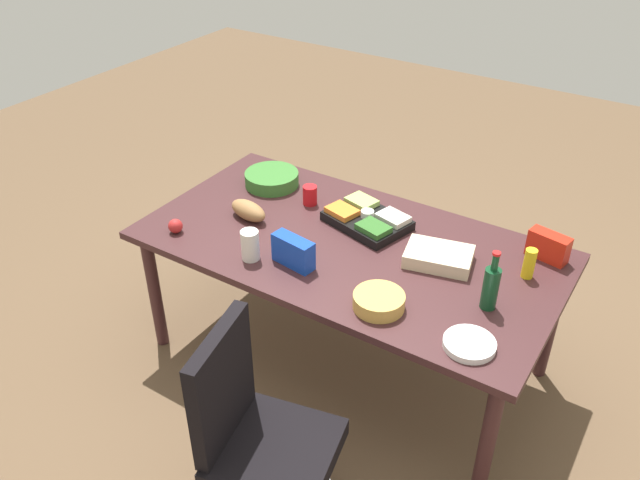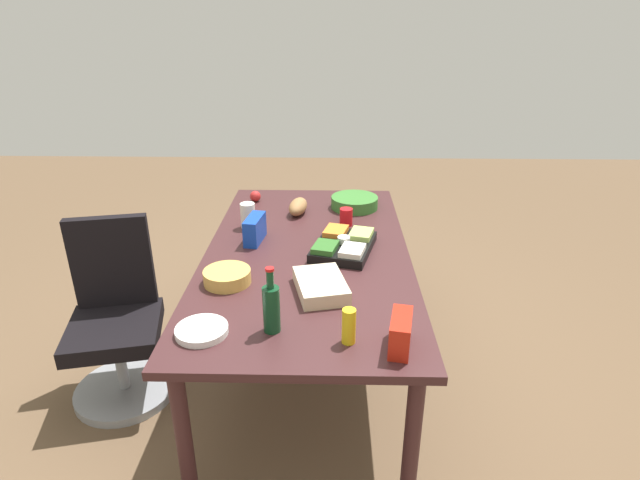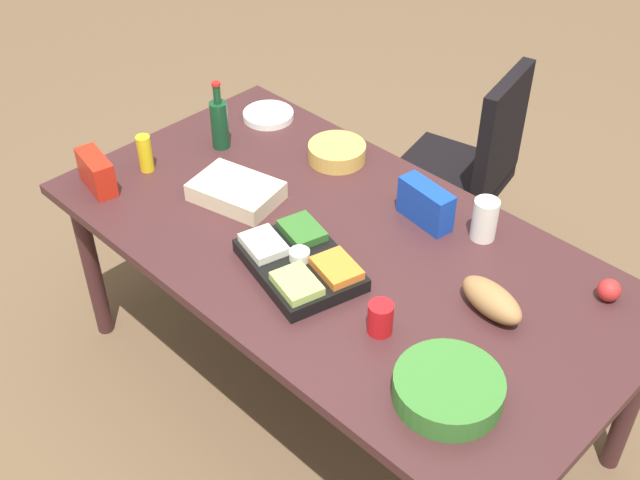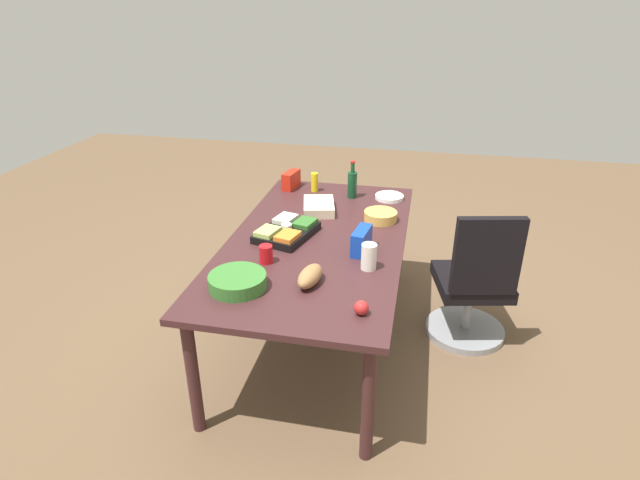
% 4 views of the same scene
% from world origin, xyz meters
% --- Properties ---
extents(ground_plane, '(10.00, 10.00, 0.00)m').
position_xyz_m(ground_plane, '(0.00, 0.00, 0.00)').
color(ground_plane, brown).
extents(conference_table, '(2.15, 1.13, 0.79)m').
position_xyz_m(conference_table, '(0.00, 0.00, 0.72)').
color(conference_table, '#3C1F20').
rests_on(conference_table, ground).
extents(office_chair, '(0.58, 0.57, 1.01)m').
position_xyz_m(office_chair, '(0.22, -1.06, 0.39)').
color(office_chair, gray).
rests_on(office_chair, ground).
extents(chip_bowl, '(0.30, 0.30, 0.07)m').
position_xyz_m(chip_bowl, '(0.38, -0.38, 0.83)').
color(chip_bowl, gold).
rests_on(chip_bowl, conference_table).
extents(mustard_bottle, '(0.06, 0.06, 0.15)m').
position_xyz_m(mustard_bottle, '(0.86, 0.21, 0.87)').
color(mustard_bottle, yellow).
rests_on(mustard_bottle, conference_table).
extents(veggie_tray, '(0.48, 0.40, 0.09)m').
position_xyz_m(veggie_tray, '(-0.01, 0.20, 0.83)').
color(veggie_tray, black).
rests_on(veggie_tray, conference_table).
extents(apple_red, '(0.09, 0.09, 0.08)m').
position_xyz_m(apple_red, '(-0.82, -0.40, 0.83)').
color(apple_red, red).
rests_on(apple_red, conference_table).
extents(bread_loaf, '(0.26, 0.15, 0.10)m').
position_xyz_m(bread_loaf, '(-0.58, -0.09, 0.84)').
color(bread_loaf, olive).
rests_on(bread_loaf, conference_table).
extents(red_solo_cup, '(0.10, 0.10, 0.11)m').
position_xyz_m(red_solo_cup, '(-0.39, 0.23, 0.85)').
color(red_solo_cup, red).
rests_on(red_solo_cup, conference_table).
extents(sheet_cake, '(0.36, 0.29, 0.07)m').
position_xyz_m(sheet_cake, '(0.46, 0.09, 0.83)').
color(sheet_cake, beige).
rests_on(sheet_cake, conference_table).
extents(chip_bag_blue, '(0.23, 0.11, 0.15)m').
position_xyz_m(chip_bag_blue, '(-0.13, -0.31, 0.87)').
color(chip_bag_blue, '#143EB2').
rests_on(chip_bag_blue, conference_table).
extents(paper_plate_stack, '(0.27, 0.27, 0.03)m').
position_xyz_m(paper_plate_stack, '(0.81, -0.40, 0.81)').
color(paper_plate_stack, white).
rests_on(paper_plate_stack, conference_table).
extents(salad_bowl, '(0.37, 0.37, 0.08)m').
position_xyz_m(salad_bowl, '(-0.70, 0.29, 0.83)').
color(salad_bowl, '#35712C').
rests_on(salad_bowl, conference_table).
extents(mayo_jar, '(0.11, 0.11, 0.16)m').
position_xyz_m(mayo_jar, '(-0.34, -0.38, 0.87)').
color(mayo_jar, white).
rests_on(mayo_jar, conference_table).
extents(wine_bottle, '(0.09, 0.09, 0.29)m').
position_xyz_m(wine_bottle, '(0.78, -0.11, 0.91)').
color(wine_bottle, '#113E21').
rests_on(wine_bottle, conference_table).
extents(chip_bag_red, '(0.21, 0.12, 0.14)m').
position_xyz_m(chip_bag_red, '(0.89, 0.41, 0.86)').
color(chip_bag_red, red).
rests_on(chip_bag_red, conference_table).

